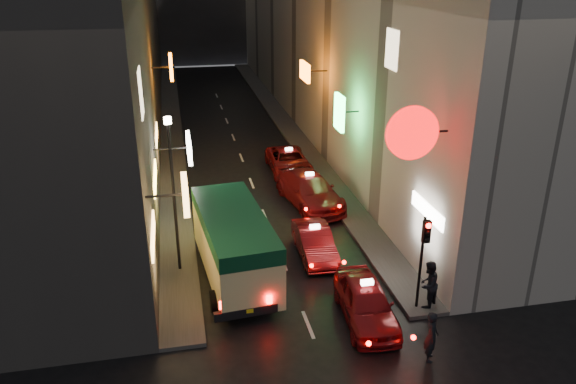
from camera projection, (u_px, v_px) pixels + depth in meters
building_left at (104, 2)px, 37.38m from camera, size 7.67×52.00×18.00m
sidewalk_left at (171, 128)px, 41.50m from camera, size 1.50×52.00×0.15m
sidewalk_right at (284, 122)px, 43.09m from camera, size 1.50×52.00×0.15m
minibus at (234, 239)px, 21.38m from camera, size 2.83×6.64×2.78m
taxi_near at (366, 299)px, 19.23m from camera, size 2.45×5.27×1.81m
taxi_second at (315, 240)px, 23.49m from camera, size 2.00×4.65×1.63m
taxi_third at (309, 188)px, 28.43m from camera, size 3.26×6.04×1.99m
taxi_far at (289, 160)px, 32.81m from camera, size 2.04×4.91×1.73m
pedestrian_crossing at (432, 333)px, 17.24m from camera, size 0.62×0.74×1.93m
pedestrian_sidewalk at (429, 281)px, 19.68m from camera, size 0.88×0.83×1.99m
traffic_light at (424, 245)px, 18.95m from camera, size 0.26×0.43×3.50m
lamp_post at (173, 186)px, 21.11m from camera, size 0.28×0.28×6.22m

